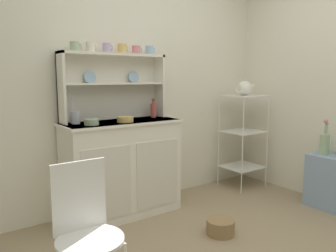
{
  "coord_description": "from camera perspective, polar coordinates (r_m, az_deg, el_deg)",
  "views": [
    {
      "loc": [
        -1.74,
        -1.36,
        1.3
      ],
      "look_at": [
        0.02,
        1.12,
        0.86
      ],
      "focal_mm": 35.62,
      "sensor_mm": 36.0,
      "label": 1
    }
  ],
  "objects": [
    {
      "name": "cup_gold_3",
      "position": [
        3.23,
        -7.86,
        12.97
      ],
      "size": [
        0.09,
        0.08,
        0.09
      ],
      "color": "#DBB760",
      "rests_on": "hutch_shelf_unit"
    },
    {
      "name": "flower_vase",
      "position": [
        3.69,
        25.22,
        -2.63
      ],
      "size": [
        0.09,
        0.09,
        0.36
      ],
      "color": "#9EB78E",
      "rests_on": "side_shelf_blue"
    },
    {
      "name": "utensil_jar",
      "position": [
        3.0,
        -15.6,
        1.47
      ],
      "size": [
        0.08,
        0.08,
        0.24
      ],
      "color": "#B2B7C6",
      "rests_on": "hutch_cabinet"
    },
    {
      "name": "bowl_floral_medium",
      "position": [
        3.03,
        -7.33,
        1.14
      ],
      "size": [
        0.15,
        0.15,
        0.05
      ],
      "primitive_type": "cylinder",
      "color": "#DBB760",
      "rests_on": "hutch_cabinet"
    },
    {
      "name": "side_shelf_blue",
      "position": [
        3.73,
        26.47,
        -8.7
      ],
      "size": [
        0.28,
        0.48,
        0.53
      ],
      "primitive_type": "cube",
      "color": "#849EBC",
      "rests_on": "ground"
    },
    {
      "name": "wall_back",
      "position": [
        3.45,
        -5.22,
        7.46
      ],
      "size": [
        3.84,
        0.05,
        2.5
      ],
      "primitive_type": "cube",
      "color": "silver",
      "rests_on": "ground"
    },
    {
      "name": "cup_sage_0",
      "position": [
        3.04,
        -15.65,
        12.97
      ],
      "size": [
        0.1,
        0.08,
        0.08
      ],
      "color": "#9EB78E",
      "rests_on": "hutch_shelf_unit"
    },
    {
      "name": "bakers_rack",
      "position": [
        4.03,
        12.74,
        -0.78
      ],
      "size": [
        0.44,
        0.39,
        1.09
      ],
      "color": "silver",
      "rests_on": "ground"
    },
    {
      "name": "bowl_mixing_large",
      "position": [
        2.89,
        -12.95,
        0.68
      ],
      "size": [
        0.12,
        0.12,
        0.05
      ],
      "primitive_type": "cylinder",
      "color": "#9EB78E",
      "rests_on": "hutch_cabinet"
    },
    {
      "name": "cup_cream_1",
      "position": [
        3.1,
        -13.1,
        13.01
      ],
      "size": [
        0.09,
        0.08,
        0.09
      ],
      "color": "silver",
      "rests_on": "hutch_shelf_unit"
    },
    {
      "name": "floor_basket",
      "position": [
        2.94,
        8.97,
        -16.67
      ],
      "size": [
        0.24,
        0.24,
        0.13
      ],
      "primitive_type": "cylinder",
      "color": "#93754C",
      "rests_on": "ground"
    },
    {
      "name": "cup_lilac_2",
      "position": [
        3.16,
        -10.42,
        13.0
      ],
      "size": [
        0.09,
        0.08,
        0.09
      ],
      "color": "#B79ECC",
      "rests_on": "hutch_shelf_unit"
    },
    {
      "name": "cup_sky_5",
      "position": [
        3.38,
        -3.19,
        12.8
      ],
      "size": [
        0.09,
        0.07,
        0.09
      ],
      "color": "#8EB2D1",
      "rests_on": "hutch_shelf_unit"
    },
    {
      "name": "cup_rose_4",
      "position": [
        3.3,
        -5.46,
        12.83
      ],
      "size": [
        0.09,
        0.08,
        0.08
      ],
      "color": "#D17A84",
      "rests_on": "hutch_shelf_unit"
    },
    {
      "name": "jam_bottle",
      "position": [
        3.36,
        -2.52,
        2.78
      ],
      "size": [
        0.06,
        0.06,
        0.19
      ],
      "color": "#B74C47",
      "rests_on": "hutch_cabinet"
    },
    {
      "name": "porcelain_teapot",
      "position": [
        3.99,
        12.96,
        6.33
      ],
      "size": [
        0.26,
        0.17,
        0.19
      ],
      "color": "white",
      "rests_on": "bakers_rack"
    },
    {
      "name": "wire_chair",
      "position": [
        1.92,
        -13.93,
        -16.01
      ],
      "size": [
        0.36,
        0.36,
        0.85
      ],
      "rotation": [
        0.0,
        0.0,
        0.15
      ],
      "color": "white",
      "rests_on": "ground"
    },
    {
      "name": "hutch_shelf_unit",
      "position": [
        3.21,
        -9.45,
        7.63
      ],
      "size": [
        1.03,
        0.18,
        0.62
      ],
      "color": "silver",
      "rests_on": "hutch_cabinet"
    },
    {
      "name": "hutch_cabinet",
      "position": [
        3.18,
        -7.8,
        -7.03
      ],
      "size": [
        1.1,
        0.45,
        0.9
      ],
      "color": "white",
      "rests_on": "ground"
    }
  ]
}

